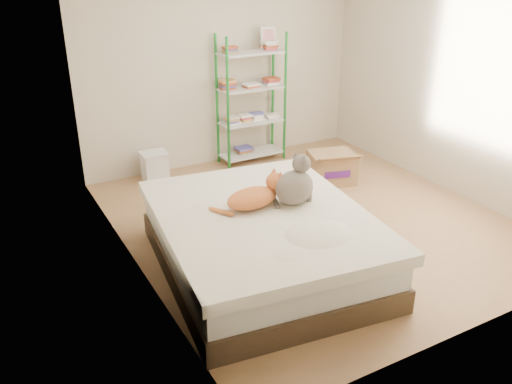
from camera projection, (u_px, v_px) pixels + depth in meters
room at (316, 101)px, 5.26m from camera, size 3.81×4.21×2.61m
bed at (262, 241)px, 4.81m from camera, size 2.01×2.39×0.56m
orange_cat at (252, 196)px, 4.75m from camera, size 0.60×0.35×0.23m
grey_cat at (295, 180)px, 4.78m from camera, size 0.46×0.40×0.46m
shelf_unit at (252, 99)px, 7.08m from camera, size 0.88×0.36×1.74m
cardboard_box at (332, 167)px, 6.66m from camera, size 0.64×0.64×0.44m
white_bin at (155, 166)px, 6.72m from camera, size 0.32×0.29×0.37m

